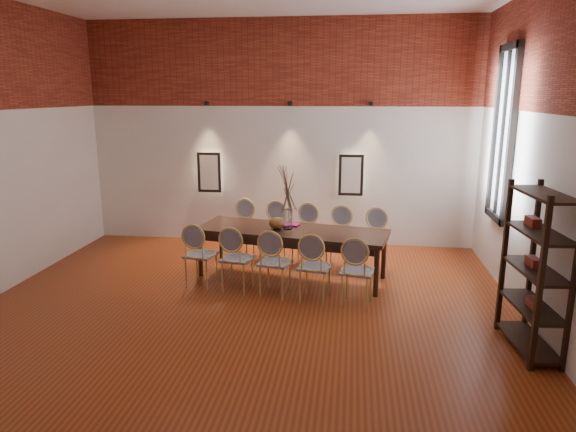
# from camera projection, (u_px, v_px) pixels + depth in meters

# --- Properties ---
(floor) EXTENTS (7.00, 7.00, 0.02)m
(floor) POSITION_uv_depth(u_px,v_px,m) (240.00, 321.00, 6.31)
(floor) COLOR maroon
(floor) RESTS_ON ground
(wall_back) EXTENTS (7.00, 0.10, 4.00)m
(wall_back) POSITION_uv_depth(u_px,v_px,m) (280.00, 134.00, 9.26)
(wall_back) COLOR silver
(wall_back) RESTS_ON ground
(wall_front) EXTENTS (7.00, 0.10, 4.00)m
(wall_front) POSITION_uv_depth(u_px,v_px,m) (67.00, 251.00, 2.41)
(wall_front) COLOR silver
(wall_front) RESTS_ON ground
(wall_right) EXTENTS (0.10, 7.00, 4.00)m
(wall_right) POSITION_uv_depth(u_px,v_px,m) (565.00, 164.00, 5.40)
(wall_right) COLOR silver
(wall_right) RESTS_ON ground
(brick_band_back) EXTENTS (7.00, 0.02, 1.50)m
(brick_band_back) POSITION_uv_depth(u_px,v_px,m) (279.00, 62.00, 8.90)
(brick_band_back) COLOR maroon
(brick_band_back) RESTS_ON ground
(brick_band_right) EXTENTS (0.02, 7.00, 1.50)m
(brick_band_right) POSITION_uv_depth(u_px,v_px,m) (574.00, 39.00, 5.12)
(brick_band_right) COLOR maroon
(brick_band_right) RESTS_ON ground
(niche_left) EXTENTS (0.36, 0.06, 0.66)m
(niche_left) POSITION_uv_depth(u_px,v_px,m) (210.00, 172.00, 9.49)
(niche_left) COLOR #FFEAC6
(niche_left) RESTS_ON wall_back
(niche_right) EXTENTS (0.36, 0.06, 0.66)m
(niche_right) POSITION_uv_depth(u_px,v_px,m) (351.00, 175.00, 9.17)
(niche_right) COLOR #FFEAC6
(niche_right) RESTS_ON wall_back
(spot_fixture_left) EXTENTS (0.08, 0.10, 0.08)m
(spot_fixture_left) POSITION_uv_depth(u_px,v_px,m) (207.00, 103.00, 9.17)
(spot_fixture_left) COLOR black
(spot_fixture_left) RESTS_ON wall_back
(spot_fixture_mid) EXTENTS (0.08, 0.10, 0.08)m
(spot_fixture_mid) POSITION_uv_depth(u_px,v_px,m) (290.00, 103.00, 8.98)
(spot_fixture_mid) COLOR black
(spot_fixture_mid) RESTS_ON wall_back
(spot_fixture_right) EXTENTS (0.08, 0.10, 0.08)m
(spot_fixture_right) POSITION_uv_depth(u_px,v_px,m) (371.00, 104.00, 8.81)
(spot_fixture_right) COLOR black
(spot_fixture_right) RESTS_ON wall_back
(window_glass) EXTENTS (0.02, 0.78, 2.38)m
(window_glass) POSITION_uv_depth(u_px,v_px,m) (504.00, 135.00, 7.31)
(window_glass) COLOR silver
(window_glass) RESTS_ON wall_right
(window_frame) EXTENTS (0.08, 0.90, 2.50)m
(window_frame) POSITION_uv_depth(u_px,v_px,m) (503.00, 135.00, 7.31)
(window_frame) COLOR black
(window_frame) RESTS_ON wall_right
(window_mullion) EXTENTS (0.06, 0.06, 2.40)m
(window_mullion) POSITION_uv_depth(u_px,v_px,m) (503.00, 135.00, 7.31)
(window_mullion) COLOR black
(window_mullion) RESTS_ON wall_right
(dining_table) EXTENTS (2.95, 1.42, 0.75)m
(dining_table) POSITION_uv_depth(u_px,v_px,m) (291.00, 253.00, 7.72)
(dining_table) COLOR black
(dining_table) RESTS_ON floor
(chair_near_a) EXTENTS (0.51, 0.51, 0.94)m
(chair_near_a) POSITION_uv_depth(u_px,v_px,m) (201.00, 254.00, 7.36)
(chair_near_a) COLOR tan
(chair_near_a) RESTS_ON floor
(chair_near_b) EXTENTS (0.51, 0.51, 0.94)m
(chair_near_b) POSITION_uv_depth(u_px,v_px,m) (237.00, 258.00, 7.19)
(chair_near_b) COLOR tan
(chair_near_b) RESTS_ON floor
(chair_near_c) EXTENTS (0.51, 0.51, 0.94)m
(chair_near_c) POSITION_uv_depth(u_px,v_px,m) (275.00, 262.00, 7.02)
(chair_near_c) COLOR tan
(chair_near_c) RESTS_ON floor
(chair_near_d) EXTENTS (0.51, 0.51, 0.94)m
(chair_near_d) POSITION_uv_depth(u_px,v_px,m) (315.00, 266.00, 6.85)
(chair_near_d) COLOR tan
(chair_near_d) RESTS_ON floor
(chair_near_e) EXTENTS (0.51, 0.51, 0.94)m
(chair_near_e) POSITION_uv_depth(u_px,v_px,m) (357.00, 271.00, 6.68)
(chair_near_e) COLOR tan
(chair_near_e) RESTS_ON floor
(chair_far_a) EXTENTS (0.51, 0.51, 0.94)m
(chair_far_a) POSITION_uv_depth(u_px,v_px,m) (241.00, 229.00, 8.72)
(chair_far_a) COLOR tan
(chair_far_a) RESTS_ON floor
(chair_far_b) EXTENTS (0.51, 0.51, 0.94)m
(chair_far_b) POSITION_uv_depth(u_px,v_px,m) (272.00, 232.00, 8.55)
(chair_far_b) COLOR tan
(chair_far_b) RESTS_ON floor
(chair_far_c) EXTENTS (0.51, 0.51, 0.94)m
(chair_far_c) POSITION_uv_depth(u_px,v_px,m) (305.00, 235.00, 8.38)
(chair_far_c) COLOR tan
(chair_far_c) RESTS_ON floor
(chair_far_d) EXTENTS (0.51, 0.51, 0.94)m
(chair_far_d) POSITION_uv_depth(u_px,v_px,m) (339.00, 238.00, 8.21)
(chair_far_d) COLOR tan
(chair_far_d) RESTS_ON floor
(chair_far_e) EXTENTS (0.51, 0.51, 0.94)m
(chair_far_e) POSITION_uv_depth(u_px,v_px,m) (374.00, 241.00, 8.04)
(chair_far_e) COLOR tan
(chair_far_e) RESTS_ON floor
(vase) EXTENTS (0.14, 0.14, 0.30)m
(vase) POSITION_uv_depth(u_px,v_px,m) (287.00, 219.00, 7.62)
(vase) COLOR silver
(vase) RESTS_ON dining_table
(dried_branches) EXTENTS (0.50, 0.50, 0.70)m
(dried_branches) POSITION_uv_depth(u_px,v_px,m) (287.00, 190.00, 7.51)
(dried_branches) COLOR brown
(dried_branches) RESTS_ON vase
(bowl) EXTENTS (0.24, 0.24, 0.18)m
(bowl) POSITION_uv_depth(u_px,v_px,m) (277.00, 223.00, 7.63)
(bowl) COLOR brown
(bowl) RESTS_ON dining_table
(book) EXTENTS (0.29, 0.23, 0.03)m
(book) POSITION_uv_depth(u_px,v_px,m) (290.00, 225.00, 7.86)
(book) COLOR #94116D
(book) RESTS_ON dining_table
(shelving_rack) EXTENTS (0.47, 1.03, 1.80)m
(shelving_rack) POSITION_uv_depth(u_px,v_px,m) (536.00, 270.00, 5.42)
(shelving_rack) COLOR black
(shelving_rack) RESTS_ON floor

